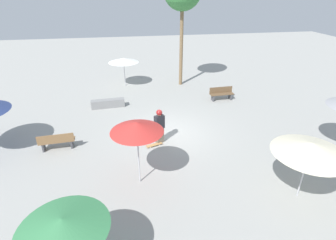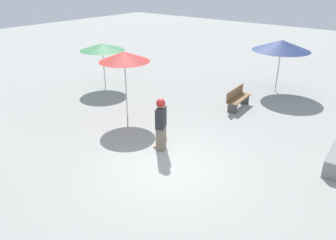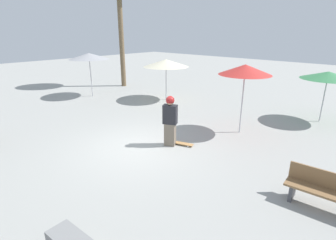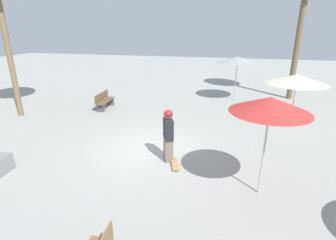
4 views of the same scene
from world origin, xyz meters
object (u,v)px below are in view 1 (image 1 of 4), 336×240
at_px(skater_main, 159,125).
at_px(bench_far, 57,141).
at_px(shade_umbrella_cream, 311,148).
at_px(skateboard, 154,145).
at_px(shade_umbrella_red, 137,127).
at_px(shade_umbrella_white, 124,60).
at_px(concrete_ledge, 108,103).
at_px(bench_near, 221,94).
at_px(shade_umbrella_green, 62,224).

height_order(skater_main, bench_far, skater_main).
height_order(skater_main, shade_umbrella_cream, shade_umbrella_cream).
relative_size(skateboard, shade_umbrella_cream, 0.33).
distance_m(shade_umbrella_red, shade_umbrella_white, 11.45).
distance_m(skater_main, shade_umbrella_white, 8.86).
distance_m(concrete_ledge, bench_near, 7.47).
bearing_deg(concrete_ledge, skater_main, -60.72).
bearing_deg(shade_umbrella_red, skateboard, 70.60).
bearing_deg(skater_main, concrete_ledge, -85.99).
bearing_deg(shade_umbrella_cream, skater_main, 134.39).
xyz_separation_m(skater_main, concrete_ledge, (-2.62, 4.67, -0.68)).
xyz_separation_m(skater_main, bench_far, (-4.79, 0.20, -0.52)).
distance_m(skateboard, shade_umbrella_green, 6.92).
relative_size(concrete_ledge, bench_near, 1.28).
height_order(bench_far, shade_umbrella_green, shade_umbrella_green).
bearing_deg(skateboard, shade_umbrella_green, 46.97).
distance_m(skateboard, concrete_ledge, 5.48).
bearing_deg(shade_umbrella_white, bench_far, -111.57).
xyz_separation_m(concrete_ledge, bench_near, (7.47, 0.00, 0.17)).
relative_size(skater_main, shade_umbrella_green, 0.80).
distance_m(concrete_ledge, shade_umbrella_red, 7.87).
bearing_deg(concrete_ledge, shade_umbrella_green, -92.57).
distance_m(shade_umbrella_cream, shade_umbrella_green, 7.74).
relative_size(shade_umbrella_cream, shade_umbrella_green, 1.15).
relative_size(skateboard, shade_umbrella_white, 0.36).
height_order(bench_far, shade_umbrella_cream, shade_umbrella_cream).
height_order(skater_main, shade_umbrella_red, shade_umbrella_red).
bearing_deg(bench_far, concrete_ledge, 59.86).
distance_m(shade_umbrella_green, shade_umbrella_red, 4.07).
bearing_deg(bench_far, skateboard, -10.42).
bearing_deg(bench_far, bench_near, 20.65).
height_order(bench_near, shade_umbrella_green, shade_umbrella_green).
bearing_deg(bench_near, bench_far, 22.15).
height_order(skater_main, shade_umbrella_green, shade_umbrella_green).
height_order(bench_far, shade_umbrella_white, shade_umbrella_white).
height_order(shade_umbrella_red, shade_umbrella_white, shade_umbrella_red).
bearing_deg(bench_near, skateboard, 41.13).
bearing_deg(shade_umbrella_cream, skateboard, 138.17).
bearing_deg(skateboard, skater_main, -154.74).
relative_size(concrete_ledge, shade_umbrella_cream, 0.83).
relative_size(skater_main, skateboard, 2.13).
bearing_deg(bench_far, skater_main, -6.62).
bearing_deg(shade_umbrella_green, shade_umbrella_white, 83.60).
xyz_separation_m(shade_umbrella_cream, shade_umbrella_green, (-7.54, -1.79, -0.06)).
xyz_separation_m(skater_main, shade_umbrella_cream, (4.42, -4.52, 1.13)).
bearing_deg(shade_umbrella_white, shade_umbrella_cream, -66.08).
xyz_separation_m(skater_main, bench_near, (4.85, 4.68, -0.52)).
relative_size(skater_main, shade_umbrella_red, 0.67).
xyz_separation_m(bench_near, bench_far, (-9.64, -4.48, 0.00)).
distance_m(skater_main, shade_umbrella_cream, 6.42).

